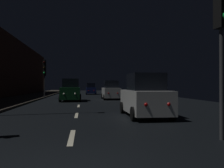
{
  "coord_description": "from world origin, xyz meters",
  "views": [
    {
      "loc": [
        0.34,
        -4.28,
        1.58
      ],
      "look_at": [
        3.2,
        19.11,
        1.7
      ],
      "focal_mm": 38.02,
      "sensor_mm": 36.0,
      "label": 1
    }
  ],
  "objects_px": {
    "car_approaching_headlights": "(71,91)",
    "traffic_light_far_left": "(44,71)",
    "car_distant_taillights": "(91,89)",
    "traffic_light_near_right": "(222,10)",
    "car_parked_right_near": "(145,97)",
    "car_parked_right_far": "(111,91)"
  },
  "relations": [
    {
      "from": "car_approaching_headlights",
      "to": "traffic_light_far_left",
      "type": "bearing_deg",
      "value": -145.4
    },
    {
      "from": "car_approaching_headlights",
      "to": "car_distant_taillights",
      "type": "xyz_separation_m",
      "value": [
        2.55,
        16.72,
        -0.13
      ]
    },
    {
      "from": "car_approaching_headlights",
      "to": "car_distant_taillights",
      "type": "height_order",
      "value": "car_approaching_headlights"
    },
    {
      "from": "traffic_light_near_right",
      "to": "car_parked_right_near",
      "type": "bearing_deg",
      "value": 179.61
    },
    {
      "from": "car_parked_right_far",
      "to": "car_parked_right_near",
      "type": "distance_m",
      "value": 14.65
    },
    {
      "from": "traffic_light_near_right",
      "to": "car_approaching_headlights",
      "type": "distance_m",
      "value": 18.64
    },
    {
      "from": "car_approaching_headlights",
      "to": "car_distant_taillights",
      "type": "relative_size",
      "value": 1.15
    },
    {
      "from": "traffic_light_far_left",
      "to": "car_parked_right_near",
      "type": "bearing_deg",
      "value": 33.52
    },
    {
      "from": "car_approaching_headlights",
      "to": "car_parked_right_near",
      "type": "distance_m",
      "value": 13.17
    },
    {
      "from": "traffic_light_far_left",
      "to": "car_approaching_headlights",
      "type": "height_order",
      "value": "traffic_light_far_left"
    },
    {
      "from": "car_approaching_headlights",
      "to": "car_parked_right_near",
      "type": "relative_size",
      "value": 1.03
    },
    {
      "from": "traffic_light_near_right",
      "to": "car_parked_right_far",
      "type": "distance_m",
      "value": 20.11
    },
    {
      "from": "traffic_light_near_right",
      "to": "car_parked_right_near",
      "type": "distance_m",
      "value": 5.99
    },
    {
      "from": "traffic_light_near_right",
      "to": "car_approaching_headlights",
      "type": "relative_size",
      "value": 1.16
    },
    {
      "from": "traffic_light_near_right",
      "to": "car_approaching_headlights",
      "type": "xyz_separation_m",
      "value": [
        -5.22,
        17.68,
        -2.73
      ]
    },
    {
      "from": "traffic_light_far_left",
      "to": "car_parked_right_near",
      "type": "xyz_separation_m",
      "value": [
        7.66,
        -17.29,
        -2.34
      ]
    },
    {
      "from": "traffic_light_near_right",
      "to": "car_distant_taillights",
      "type": "bearing_deg",
      "value": 174.26
    },
    {
      "from": "car_parked_right_far",
      "to": "car_distant_taillights",
      "type": "relative_size",
      "value": 1.08
    },
    {
      "from": "car_approaching_headlights",
      "to": "car_parked_right_far",
      "type": "bearing_deg",
      "value": 117.12
    },
    {
      "from": "traffic_light_far_left",
      "to": "car_parked_right_far",
      "type": "distance_m",
      "value": 8.44
    },
    {
      "from": "traffic_light_near_right",
      "to": "car_parked_right_far",
      "type": "xyz_separation_m",
      "value": [
        -0.9,
        19.89,
        -2.79
      ]
    },
    {
      "from": "car_approaching_headlights",
      "to": "car_parked_right_far",
      "type": "height_order",
      "value": "car_approaching_headlights"
    }
  ]
}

